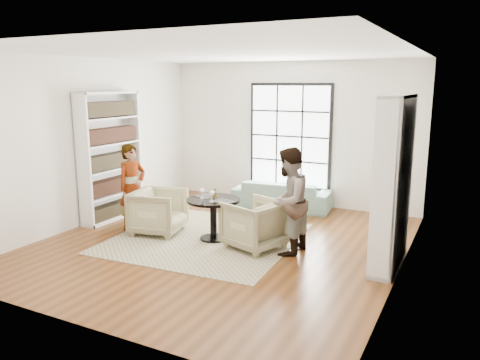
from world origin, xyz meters
The scene contains 16 objects.
ground centered at (0.00, 0.00, 0.00)m, with size 6.00×6.00×0.00m, color brown.
room_shell centered at (0.00, 0.54, 1.26)m, with size 6.00×6.01×6.00m.
rug centered at (-0.35, 0.08, 0.01)m, with size 2.89×2.89×0.01m, color tan.
pedestal_table centered at (-0.21, 0.09, 0.51)m, with size 0.87×0.87×0.70m.
sofa centered at (0.05, 2.45, 0.29)m, with size 1.99×0.78×0.58m, color slate.
armchair_left centered at (-1.24, -0.03, 0.38)m, with size 0.82×0.84×0.77m, color #C2B38B.
armchair_right centered at (0.55, 0.06, 0.38)m, with size 0.82×0.85×0.77m, color tan.
person_left centered at (-1.79, -0.03, 0.76)m, with size 0.56×0.36×1.52m, color gray.
person_right centered at (1.10, 0.06, 0.81)m, with size 0.79×0.62×1.63m, color gray.
placemat_left centered at (-0.42, 0.18, 0.70)m, with size 0.34×0.26×0.01m, color #292624.
placemat_right centered at (0.02, 0.01, 0.70)m, with size 0.34×0.26×0.01m, color #292624.
cutlery_left centered at (-0.42, 0.18, 0.71)m, with size 0.14×0.22×0.01m, color silver, non-canonical shape.
cutlery_right centered at (0.02, 0.01, 0.71)m, with size 0.14×0.22×0.01m, color silver, non-canonical shape.
wine_glass_left centered at (-0.39, 0.03, 0.82)m, with size 0.08×0.08×0.17m.
wine_glass_right centered at (-0.13, -0.10, 0.84)m, with size 0.09×0.09×0.19m.
flower_centerpiece centered at (-0.20, 0.11, 0.79)m, with size 0.17×0.15×0.19m, color gray.
Camera 1 is at (3.54, -6.32, 2.55)m, focal length 35.00 mm.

